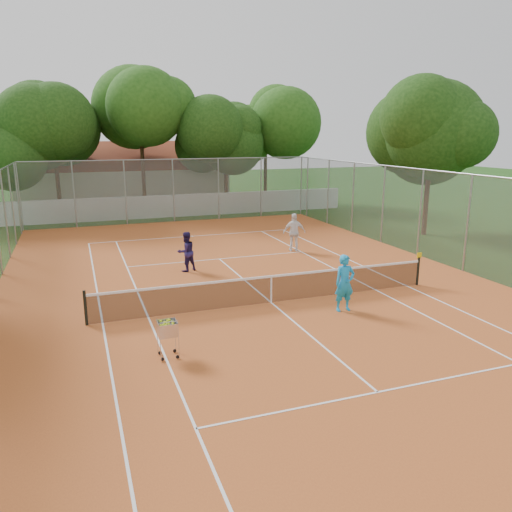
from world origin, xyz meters
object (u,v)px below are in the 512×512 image
object	(u,v)px
clubhouse	(123,174)
ball_hopper	(168,338)
tennis_net	(271,289)
player_far_left	(186,252)
player_far_right	(294,232)
player_near	(345,283)

from	to	relation	value
clubhouse	ball_hopper	world-z (taller)	clubhouse
tennis_net	clubhouse	world-z (taller)	clubhouse
tennis_net	player_far_left	bearing A→B (deg)	110.42
player_far_right	ball_hopper	distance (m)	12.54
clubhouse	player_far_left	distance (m)	24.13
player_near	ball_hopper	distance (m)	6.16
tennis_net	player_far_left	size ratio (longest dim) A/B	7.18
clubhouse	player_near	size ratio (longest dim) A/B	8.88
tennis_net	ball_hopper	distance (m)	5.03
player_near	clubhouse	bearing A→B (deg)	98.95
clubhouse	player_far_right	size ratio (longest dim) A/B	8.90
player_far_right	ball_hopper	bearing A→B (deg)	68.29
tennis_net	player_far_right	distance (m)	7.76
player_far_left	player_far_right	world-z (taller)	player_far_right
tennis_net	clubhouse	xyz separation A→B (m)	(-2.00, 29.00, 1.69)
player_near	player_far_left	size ratio (longest dim) A/B	1.12
tennis_net	player_near	world-z (taller)	player_near
player_near	tennis_net	bearing A→B (deg)	143.71
clubhouse	player_far_left	xyz separation A→B (m)	(0.17, -24.09, -1.35)
tennis_net	player_near	distance (m)	2.48
player_near	ball_hopper	world-z (taller)	player_near
clubhouse	player_near	xyz separation A→B (m)	(3.93, -30.50, -1.26)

